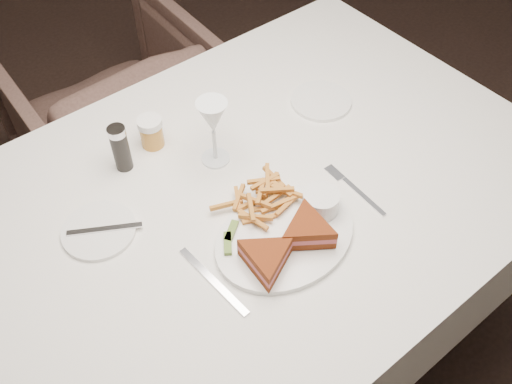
% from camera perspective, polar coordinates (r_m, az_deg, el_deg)
% --- Properties ---
extents(ground, '(5.00, 5.00, 0.00)m').
position_cam_1_polar(ground, '(2.01, 5.40, -10.75)').
color(ground, black).
rests_on(ground, ground).
extents(table, '(1.59, 1.16, 0.75)m').
position_cam_1_polar(table, '(1.61, -0.95, -8.75)').
color(table, silver).
rests_on(table, ground).
extents(chair_far, '(0.74, 0.70, 0.71)m').
position_cam_1_polar(chair_far, '(2.20, -14.36, 8.71)').
color(chair_far, '#4C352F').
rests_on(chair_far, ground).
extents(table_setting, '(0.82, 0.60, 0.18)m').
position_cam_1_polar(table_setting, '(1.24, -0.11, -0.69)').
color(table_setting, white).
rests_on(table_setting, table).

